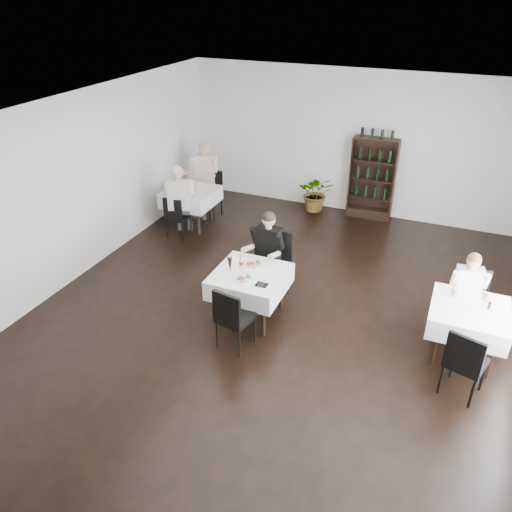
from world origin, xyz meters
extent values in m
plane|color=black|center=(0.00, 0.00, 0.00)|extent=(9.00, 9.00, 0.00)
plane|color=white|center=(0.00, 0.00, 3.00)|extent=(9.00, 9.00, 0.00)
plane|color=white|center=(0.00, 4.50, 1.50)|extent=(7.00, 0.00, 7.00)
plane|color=white|center=(-3.50, 0.00, 1.50)|extent=(0.00, 9.00, 9.00)
cube|color=black|center=(0.60, 4.32, 0.10)|extent=(0.90, 0.28, 0.20)
cylinder|color=black|center=(-0.67, -0.36, 0.35)|extent=(0.06, 0.06, 0.71)
cylinder|color=black|center=(-0.67, 0.36, 0.35)|extent=(0.06, 0.06, 0.71)
cylinder|color=black|center=(0.07, -0.36, 0.35)|extent=(0.06, 0.06, 0.71)
cylinder|color=black|center=(0.07, 0.36, 0.35)|extent=(0.06, 0.06, 0.71)
cube|color=black|center=(-0.30, 0.00, 0.73)|extent=(0.85, 0.85, 0.04)
cube|color=white|center=(-0.30, 0.00, 0.62)|extent=(1.03, 1.03, 0.30)
cylinder|color=black|center=(-3.04, 2.16, 0.35)|extent=(0.06, 0.06, 0.71)
cylinder|color=black|center=(-3.04, 2.84, 0.35)|extent=(0.06, 0.06, 0.71)
cylinder|color=black|center=(-2.36, 2.16, 0.35)|extent=(0.06, 0.06, 0.71)
cylinder|color=black|center=(-2.36, 2.84, 0.35)|extent=(0.06, 0.06, 0.71)
cube|color=black|center=(-2.70, 2.50, 0.73)|extent=(0.80, 0.80, 0.04)
cube|color=white|center=(-2.70, 2.50, 0.62)|extent=(0.98, 0.98, 0.30)
cylinder|color=black|center=(2.36, -0.04, 0.35)|extent=(0.06, 0.06, 0.71)
cylinder|color=black|center=(2.36, 0.64, 0.35)|extent=(0.06, 0.06, 0.71)
cylinder|color=black|center=(3.04, -0.04, 0.35)|extent=(0.06, 0.06, 0.71)
cylinder|color=black|center=(3.04, 0.64, 0.35)|extent=(0.06, 0.06, 0.71)
cube|color=black|center=(2.70, 0.30, 0.73)|extent=(0.80, 0.80, 0.04)
cube|color=white|center=(2.70, 0.30, 0.62)|extent=(0.98, 0.98, 0.30)
imported|color=#2C581E|center=(-0.55, 4.20, 0.41)|extent=(0.86, 0.78, 0.82)
cylinder|color=black|center=(-0.40, 0.36, 0.25)|extent=(0.04, 0.04, 0.51)
cylinder|color=black|center=(-0.41, 0.80, 0.25)|extent=(0.04, 0.04, 0.51)
cylinder|color=black|center=(0.04, 0.37, 0.25)|extent=(0.04, 0.04, 0.51)
cylinder|color=black|center=(0.03, 0.81, 0.25)|extent=(0.04, 0.04, 0.51)
cube|color=black|center=(-0.19, 0.58, 0.54)|extent=(0.52, 0.52, 0.08)
cube|color=black|center=(-0.19, 0.81, 0.84)|extent=(0.51, 0.07, 0.55)
cylinder|color=black|center=(0.01, -0.55, 0.22)|extent=(0.03, 0.03, 0.43)
cylinder|color=black|center=(-0.06, -0.92, 0.22)|extent=(0.03, 0.03, 0.43)
cylinder|color=black|center=(-0.36, -0.48, 0.22)|extent=(0.03, 0.03, 0.43)
cylinder|color=black|center=(-0.43, -0.85, 0.22)|extent=(0.03, 0.03, 0.43)
cube|color=black|center=(-0.21, -0.70, 0.46)|extent=(0.50, 0.50, 0.07)
cube|color=black|center=(-0.25, -0.89, 0.72)|extent=(0.43, 0.13, 0.47)
cylinder|color=black|center=(-2.83, 2.88, 0.23)|extent=(0.04, 0.04, 0.45)
cylinder|color=black|center=(-2.74, 3.27, 0.23)|extent=(0.04, 0.04, 0.45)
cylinder|color=black|center=(-2.44, 2.79, 0.23)|extent=(0.04, 0.04, 0.45)
cylinder|color=black|center=(-2.35, 3.18, 0.23)|extent=(0.04, 0.04, 0.45)
cube|color=black|center=(-2.59, 3.03, 0.48)|extent=(0.54, 0.54, 0.07)
cube|color=black|center=(-2.54, 3.23, 0.75)|extent=(0.45, 0.15, 0.49)
cylinder|color=black|center=(-2.51, 2.11, 0.20)|extent=(0.03, 0.03, 0.39)
cylinder|color=black|center=(-2.51, 1.77, 0.20)|extent=(0.03, 0.03, 0.39)
cylinder|color=black|center=(-2.86, 2.10, 0.20)|extent=(0.03, 0.03, 0.39)
cylinder|color=black|center=(-2.85, 1.76, 0.20)|extent=(0.03, 0.03, 0.39)
cube|color=black|center=(-2.68, 1.93, 0.42)|extent=(0.40, 0.40, 0.06)
cube|color=black|center=(-2.68, 1.76, 0.65)|extent=(0.39, 0.05, 0.43)
cylinder|color=black|center=(2.62, 0.58, 0.22)|extent=(0.03, 0.03, 0.44)
cylinder|color=black|center=(2.52, 0.95, 0.22)|extent=(0.03, 0.03, 0.44)
cylinder|color=black|center=(2.99, 0.67, 0.22)|extent=(0.03, 0.03, 0.44)
cylinder|color=black|center=(2.90, 1.04, 0.22)|extent=(0.03, 0.03, 0.44)
cube|color=black|center=(2.76, 0.81, 0.47)|extent=(0.54, 0.54, 0.07)
cube|color=black|center=(2.71, 1.01, 0.73)|extent=(0.44, 0.16, 0.48)
cylinder|color=black|center=(2.97, -0.32, 0.22)|extent=(0.03, 0.03, 0.44)
cylinder|color=black|center=(2.86, -0.68, 0.22)|extent=(0.03, 0.03, 0.44)
cylinder|color=black|center=(2.61, -0.21, 0.22)|extent=(0.03, 0.03, 0.44)
cylinder|color=black|center=(2.50, -0.57, 0.22)|extent=(0.03, 0.03, 0.44)
cube|color=black|center=(2.73, -0.45, 0.46)|extent=(0.55, 0.55, 0.07)
cube|color=black|center=(2.67, -0.64, 0.72)|extent=(0.43, 0.18, 0.47)
cube|color=#3B3B42|center=(-0.42, 0.58, 0.56)|extent=(0.18, 0.43, 0.14)
cylinder|color=#3B3B42|center=(-0.44, 0.40, 0.24)|extent=(0.11, 0.11, 0.49)
cube|color=#3B3B42|center=(-0.22, 0.56, 0.56)|extent=(0.18, 0.43, 0.14)
cylinder|color=#3B3B42|center=(-0.24, 0.38, 0.24)|extent=(0.11, 0.11, 0.49)
cube|color=black|center=(-0.30, 0.75, 0.89)|extent=(0.42, 0.26, 0.55)
cylinder|color=tan|center=(-0.56, 0.51, 0.87)|extent=(0.11, 0.32, 0.15)
cylinder|color=tan|center=(-0.10, 0.46, 0.87)|extent=(0.11, 0.32, 0.15)
sphere|color=tan|center=(-0.30, 0.73, 1.30)|extent=(0.21, 0.21, 0.21)
sphere|color=black|center=(-0.30, 0.73, 1.33)|extent=(0.21, 0.21, 0.21)
cube|color=#3B3B42|center=(-2.83, 3.03, 0.61)|extent=(0.16, 0.46, 0.15)
cylinder|color=#3B3B42|center=(-2.83, 2.83, 0.27)|extent=(0.12, 0.12, 0.54)
cube|color=#3B3B42|center=(-2.61, 3.03, 0.61)|extent=(0.16, 0.46, 0.15)
cylinder|color=#3B3B42|center=(-2.62, 2.83, 0.27)|extent=(0.12, 0.12, 0.54)
cube|color=beige|center=(-2.72, 3.24, 0.97)|extent=(0.44, 0.24, 0.60)
cylinder|color=tan|center=(-2.98, 2.94, 0.95)|extent=(0.09, 0.34, 0.17)
cylinder|color=tan|center=(-2.47, 2.94, 0.95)|extent=(0.09, 0.34, 0.17)
sphere|color=tan|center=(-2.72, 3.21, 1.43)|extent=(0.23, 0.23, 0.23)
sphere|color=olive|center=(-2.72, 3.21, 1.47)|extent=(0.23, 0.23, 0.23)
cube|color=#3B3B42|center=(-2.56, 2.09, 0.58)|extent=(0.29, 0.46, 0.14)
cylinder|color=#3B3B42|center=(-2.62, 2.27, 0.25)|extent=(0.11, 0.11, 0.50)
cube|color=#3B3B42|center=(-2.75, 2.02, 0.58)|extent=(0.29, 0.46, 0.14)
cylinder|color=#3B3B42|center=(-2.82, 2.19, 0.25)|extent=(0.11, 0.11, 0.50)
cube|color=silver|center=(-2.59, 1.87, 0.92)|extent=(0.47, 0.36, 0.57)
cylinder|color=tan|center=(-2.46, 2.22, 0.90)|extent=(0.19, 0.33, 0.16)
cylinder|color=tan|center=(-2.91, 2.05, 0.90)|extent=(0.19, 0.33, 0.16)
sphere|color=tan|center=(-2.59, 1.89, 1.35)|extent=(0.22, 0.22, 0.22)
sphere|color=beige|center=(-2.59, 1.89, 1.38)|extent=(0.22, 0.22, 0.22)
cube|color=#3B3B42|center=(2.58, 0.69, 0.50)|extent=(0.19, 0.39, 0.12)
cylinder|color=#3B3B42|center=(2.61, 0.53, 0.22)|extent=(0.10, 0.10, 0.44)
cube|color=#3B3B42|center=(2.76, 0.72, 0.50)|extent=(0.19, 0.39, 0.12)
cylinder|color=#3B3B42|center=(2.79, 0.56, 0.22)|extent=(0.10, 0.10, 0.44)
cube|color=silver|center=(2.64, 0.87, 0.79)|extent=(0.39, 0.26, 0.49)
cylinder|color=tan|center=(2.48, 0.60, 0.78)|extent=(0.12, 0.29, 0.14)
cylinder|color=tan|center=(2.88, 0.67, 0.78)|extent=(0.12, 0.29, 0.14)
sphere|color=tan|center=(2.64, 0.85, 1.17)|extent=(0.19, 0.19, 0.19)
sphere|color=brown|center=(2.64, 0.85, 1.20)|extent=(0.19, 0.19, 0.19)
cube|color=white|center=(-0.33, 0.20, 0.78)|extent=(0.37, 0.37, 0.02)
cube|color=maroon|center=(-0.36, 0.18, 0.80)|extent=(0.14, 0.14, 0.03)
sphere|color=#33751F|center=(-0.26, 0.24, 0.82)|extent=(0.07, 0.07, 0.07)
cube|color=#9C6F47|center=(-0.31, 0.13, 0.80)|extent=(0.11, 0.09, 0.02)
cube|color=white|center=(-0.30, -0.22, 0.78)|extent=(0.32, 0.32, 0.02)
cube|color=maroon|center=(-0.33, -0.24, 0.80)|extent=(0.11, 0.10, 0.02)
sphere|color=#33751F|center=(-0.24, -0.18, 0.82)|extent=(0.06, 0.06, 0.06)
cube|color=#9C6F47|center=(-0.28, -0.28, 0.80)|extent=(0.11, 0.11, 0.02)
cone|color=black|center=(-0.57, -0.10, 0.89)|extent=(0.07, 0.07, 0.24)
cylinder|color=silver|center=(-0.57, -0.10, 1.04)|extent=(0.02, 0.02, 0.06)
cone|color=gold|center=(-0.45, 0.07, 0.89)|extent=(0.07, 0.07, 0.23)
cylinder|color=silver|center=(-0.45, 0.07, 1.03)|extent=(0.02, 0.02, 0.06)
cylinder|color=silver|center=(-0.46, 0.06, 0.88)|extent=(0.07, 0.07, 0.22)
cylinder|color=#A10914|center=(-0.46, 0.06, 0.86)|extent=(0.07, 0.07, 0.06)
cylinder|color=silver|center=(-0.46, 0.06, 1.02)|extent=(0.03, 0.03, 0.06)
cube|color=black|center=(-0.02, -0.24, 0.77)|extent=(0.17, 0.13, 0.01)
cylinder|color=silver|center=(-0.04, -0.24, 0.78)|extent=(0.01, 0.19, 0.01)
cylinder|color=silver|center=(0.00, -0.24, 0.78)|extent=(0.02, 0.19, 0.01)
cylinder|color=black|center=(2.91, 0.38, 0.82)|extent=(0.04, 0.04, 0.10)
camera|label=1|loc=(2.20, -5.69, 4.52)|focal=35.00mm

